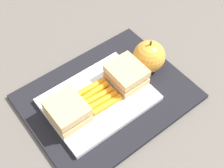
% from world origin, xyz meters
% --- Properties ---
extents(ground_plane, '(2.40, 2.40, 0.00)m').
position_xyz_m(ground_plane, '(0.00, 0.00, 0.00)').
color(ground_plane, '#56514C').
extents(lunchbag_mat, '(0.36, 0.28, 0.01)m').
position_xyz_m(lunchbag_mat, '(0.00, 0.00, 0.01)').
color(lunchbag_mat, black).
rests_on(lunchbag_mat, ground_plane).
extents(food_tray, '(0.23, 0.17, 0.01)m').
position_xyz_m(food_tray, '(-0.03, 0.00, 0.02)').
color(food_tray, white).
rests_on(food_tray, lunchbag_mat).
extents(sandwich_half_left, '(0.07, 0.08, 0.04)m').
position_xyz_m(sandwich_half_left, '(-0.10, 0.00, 0.04)').
color(sandwich_half_left, tan).
rests_on(sandwich_half_left, food_tray).
extents(sandwich_half_right, '(0.07, 0.08, 0.04)m').
position_xyz_m(sandwich_half_right, '(0.05, 0.00, 0.04)').
color(sandwich_half_right, tan).
rests_on(sandwich_half_right, food_tray).
extents(carrot_sticks_bundle, '(0.08, 0.07, 0.02)m').
position_xyz_m(carrot_sticks_bundle, '(-0.03, -0.00, 0.03)').
color(carrot_sticks_bundle, orange).
rests_on(carrot_sticks_bundle, food_tray).
extents(apple, '(0.08, 0.08, 0.09)m').
position_xyz_m(apple, '(0.13, 0.01, 0.05)').
color(apple, gold).
rests_on(apple, lunchbag_mat).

